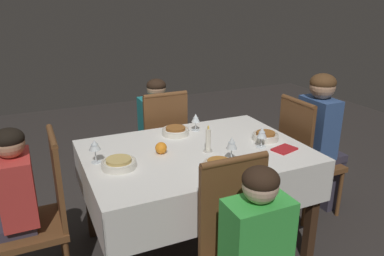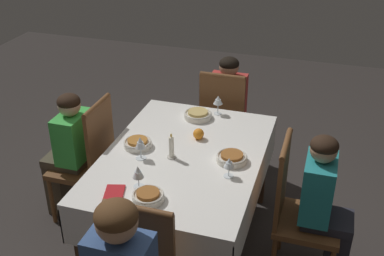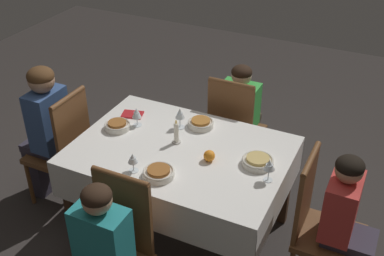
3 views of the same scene
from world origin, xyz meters
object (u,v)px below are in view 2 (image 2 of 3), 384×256
at_px(dining_table, 183,166).
at_px(person_child_green, 68,150).
at_px(chair_south, 89,158).
at_px(bowl_south, 138,143).
at_px(wine_glass_west, 218,101).
at_px(wine_glass_south, 140,143).
at_px(napkin_red_folded, 114,193).
at_px(person_child_teal, 325,205).
at_px(orange_fruit, 199,134).
at_px(wine_glass_east, 138,173).
at_px(bowl_east, 148,196).
at_px(bowl_north, 232,158).
at_px(candle_centerpiece, 171,148).
at_px(chair_north, 297,207).
at_px(chair_west, 224,120).
at_px(bowl_west, 198,115).
at_px(wine_glass_north, 229,163).
at_px(person_child_red, 229,106).

xyz_separation_m(dining_table, person_child_green, (-0.10, -0.93, -0.10)).
bearing_deg(chair_south, bowl_south, 77.94).
bearing_deg(wine_glass_west, wine_glass_south, -22.32).
bearing_deg(napkin_red_folded, person_child_teal, 112.63).
xyz_separation_m(orange_fruit, napkin_red_folded, (0.75, -0.28, -0.03)).
bearing_deg(bowl_south, wine_glass_east, 23.56).
distance_m(chair_south, wine_glass_east, 0.87).
relative_size(bowl_east, bowl_north, 0.92).
bearing_deg(napkin_red_folded, dining_table, 155.24).
xyz_separation_m(dining_table, candle_centerpiece, (0.06, -0.06, 0.16)).
xyz_separation_m(chair_south, napkin_red_folded, (0.62, 0.52, 0.23)).
bearing_deg(napkin_red_folded, chair_north, 115.93).
relative_size(person_child_green, wine_glass_south, 6.45).
xyz_separation_m(dining_table, napkin_red_folded, (0.53, -0.24, 0.10)).
bearing_deg(orange_fruit, bowl_east, -5.48).
distance_m(person_child_teal, wine_glass_west, 1.12).
distance_m(dining_table, chair_west, 0.98).
xyz_separation_m(bowl_west, candle_centerpiece, (0.58, -0.00, 0.04)).
bearing_deg(bowl_east, wine_glass_east, -135.83).
relative_size(wine_glass_south, wine_glass_north, 1.21).
bearing_deg(wine_glass_south, person_child_red, 167.30).
bearing_deg(chair_west, bowl_south, 69.52).
height_order(dining_table, wine_glass_south, wine_glass_south).
height_order(person_child_red, person_child_teal, person_child_teal).
xyz_separation_m(chair_north, person_child_teal, (0.00, 0.17, 0.05)).
height_order(wine_glass_west, bowl_north, wine_glass_west).
distance_m(bowl_south, wine_glass_south, 0.17).
height_order(chair_west, chair_south, same).
distance_m(chair_north, bowl_north, 0.51).
relative_size(chair_south, bowl_west, 4.78).
relative_size(person_child_teal, wine_glass_east, 7.33).
xyz_separation_m(bowl_east, bowl_west, (-1.04, -0.02, -0.00)).
distance_m(wine_glass_south, candle_centerpiece, 0.20).
bearing_deg(wine_glass_west, candle_centerpiece, -10.33).
relative_size(person_child_red, wine_glass_east, 7.28).
bearing_deg(bowl_south, bowl_north, 90.73).
height_order(wine_glass_west, wine_glass_north, wine_glass_west).
relative_size(chair_west, wine_glass_east, 6.85).
height_order(orange_fruit, napkin_red_folded, orange_fruit).
height_order(wine_glass_south, orange_fruit, wine_glass_south).
xyz_separation_m(bowl_north, orange_fruit, (-0.21, -0.28, 0.01)).
relative_size(wine_glass_north, candle_centerpiece, 0.73).
relative_size(person_child_teal, bowl_west, 5.11).
relative_size(person_child_red, bowl_south, 5.58).
bearing_deg(chair_south, wine_glass_east, 50.45).
height_order(wine_glass_east, bowl_west, wine_glass_east).
height_order(person_child_teal, candle_centerpiece, person_child_teal).
height_order(dining_table, chair_south, chair_south).
bearing_deg(wine_glass_south, bowl_north, 103.75).
bearing_deg(chair_west, bowl_north, 106.23).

